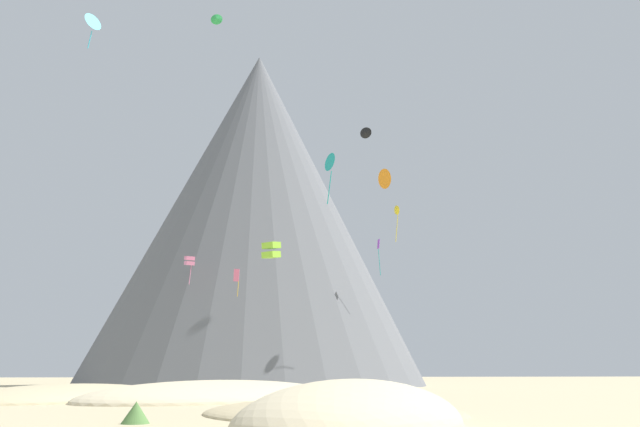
% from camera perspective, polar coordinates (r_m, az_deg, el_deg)
% --- Properties ---
extents(ground_plane, '(400.00, 400.00, 0.00)m').
position_cam_1_polar(ground_plane, '(34.86, 1.11, -17.72)').
color(ground_plane, '#CCBA8E').
extents(dune_foreground_right, '(19.68, 21.19, 1.68)m').
position_cam_1_polar(dune_foreground_right, '(39.72, 1.07, -17.20)').
color(dune_foreground_right, '#C6B284').
rests_on(dune_foreground_right, ground_plane).
extents(dune_midground, '(23.82, 27.27, 2.67)m').
position_cam_1_polar(dune_midground, '(63.42, -20.98, -14.97)').
color(dune_midground, '#CCBA8E').
rests_on(dune_midground, ground_plane).
extents(dune_back_low, '(30.12, 28.01, 3.35)m').
position_cam_1_polar(dune_back_low, '(59.05, -8.80, -15.85)').
color(dune_back_low, beige).
rests_on(dune_back_low, ground_plane).
extents(bush_ridge_crest, '(2.33, 2.33, 0.81)m').
position_cam_1_polar(bush_ridge_crest, '(48.47, -0.66, -16.06)').
color(bush_ridge_crest, '#568442').
rests_on(bush_ridge_crest, ground_plane).
extents(bush_mid_center, '(1.72, 1.72, 1.05)m').
position_cam_1_polar(bush_mid_center, '(34.14, -15.84, -16.44)').
color(bush_mid_center, '#568442').
rests_on(bush_mid_center, ground_plane).
extents(bush_far_left, '(2.61, 2.61, 0.45)m').
position_cam_1_polar(bush_far_left, '(41.94, 4.30, -16.67)').
color(bush_far_left, '#668C4C').
rests_on(bush_far_left, ground_plane).
extents(rock_massif, '(80.57, 80.57, 59.51)m').
position_cam_1_polar(rock_massif, '(114.86, -4.95, -0.59)').
color(rock_massif, slate).
rests_on(rock_massif, ground_plane).
extents(kite_orange_mid, '(1.61, 2.50, 2.44)m').
position_cam_1_polar(kite_orange_mid, '(78.81, 5.75, 3.05)').
color(kite_orange_mid, orange).
extents(kite_yellow_mid, '(0.74, 1.33, 5.02)m').
position_cam_1_polar(kite_yellow_mid, '(89.47, 6.71, 0.18)').
color(kite_yellow_mid, yellow).
extents(kite_gold_low, '(0.77, 0.61, 1.02)m').
position_cam_1_polar(kite_gold_low, '(94.36, -0.41, -10.72)').
color(kite_gold_low, gold).
extents(kite_teal_mid, '(1.19, 1.84, 4.92)m').
position_cam_1_polar(kite_teal_mid, '(61.19, 0.98, 4.46)').
color(kite_teal_mid, teal).
extents(kite_violet_mid, '(0.40, 0.78, 5.43)m').
position_cam_1_polar(kite_violet_mid, '(96.15, 5.18, -3.24)').
color(kite_violet_mid, purple).
extents(kite_rainbow_low, '(0.71, 0.64, 3.41)m').
position_cam_1_polar(kite_rainbow_low, '(80.70, -7.32, -5.56)').
color(kite_rainbow_low, '#E5668C').
extents(kite_black_high, '(1.62, 1.05, 1.72)m').
position_cam_1_polar(kite_black_high, '(95.45, 4.01, 7.09)').
color(kite_black_high, black).
extents(kite_green_high, '(1.23, 0.41, 1.22)m').
position_cam_1_polar(kite_green_high, '(71.03, -9.07, 16.50)').
color(kite_green_high, green).
extents(kite_lime_mid, '(1.99, 2.00, 1.74)m').
position_cam_1_polar(kite_lime_mid, '(64.59, -4.30, -3.22)').
color(kite_lime_mid, '#8CD133').
extents(kite_pink_mid, '(1.54, 1.58, 3.99)m').
position_cam_1_polar(kite_pink_mid, '(90.93, -11.37, -4.10)').
color(kite_pink_mid, pink).
extents(kite_cyan_high, '(1.72, 1.76, 3.43)m').
position_cam_1_polar(kite_cyan_high, '(64.28, -19.36, 15.51)').
color(kite_cyan_high, '#33BCDB').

